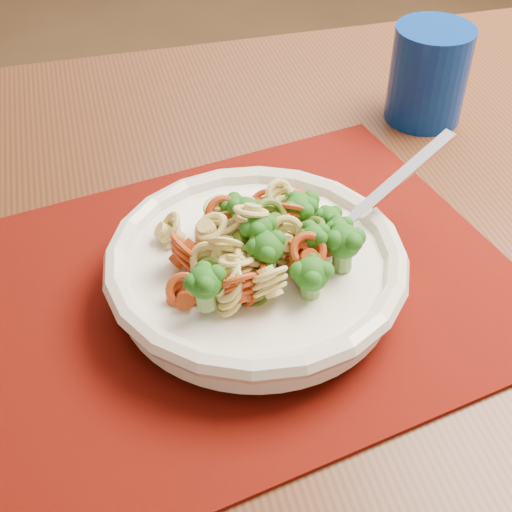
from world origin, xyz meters
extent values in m
cube|color=#4C3119|center=(0.00, 0.00, 0.00)|extent=(4.00, 4.00, 0.01)
cube|color=#572B18|center=(-0.69, -0.48, 0.68)|extent=(1.29, 0.85, 0.04)
cube|color=#572B18|center=(-0.11, -0.15, 0.33)|extent=(0.07, 0.07, 0.66)
cube|color=#651104|center=(-0.62, -0.53, 0.71)|extent=(0.50, 0.41, 0.00)
cylinder|color=white|center=(-0.61, -0.54, 0.71)|extent=(0.10, 0.10, 0.01)
cylinder|color=white|center=(-0.61, -0.54, 0.73)|extent=(0.22, 0.22, 0.03)
torus|color=white|center=(-0.61, -0.54, 0.74)|extent=(0.24, 0.24, 0.02)
cylinder|color=navy|center=(-0.35, -0.33, 0.76)|extent=(0.08, 0.08, 0.10)
camera|label=1|loc=(-0.73, -0.94, 1.12)|focal=50.00mm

